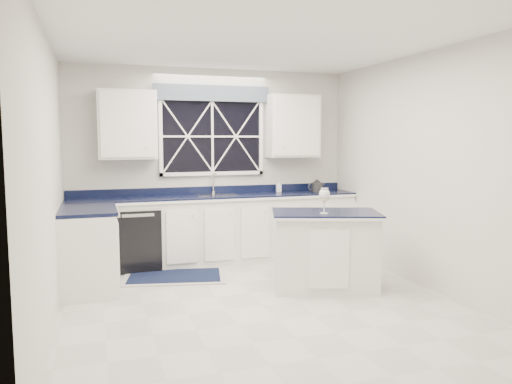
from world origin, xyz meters
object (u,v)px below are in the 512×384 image
object	(u,v)px
faucet	(214,183)
wine_glass	(324,196)
soap_bottle	(279,186)
dishwasher	(137,238)
island	(325,250)
kettle	(317,186)

from	to	relation	value
faucet	wine_glass	size ratio (longest dim) A/B	1.06
wine_glass	soap_bottle	distance (m)	1.89
dishwasher	faucet	bearing A→B (deg)	10.02
dishwasher	island	xyz separation A→B (m)	(1.98, -1.60, 0.04)
dishwasher	island	bearing A→B (deg)	-39.00
island	soap_bottle	xyz separation A→B (m)	(0.10, 1.76, 0.57)
faucet	soap_bottle	world-z (taller)	faucet
wine_glass	faucet	bearing A→B (deg)	112.59
dishwasher	faucet	distance (m)	1.31
wine_glass	kettle	bearing A→B (deg)	67.44
wine_glass	dishwasher	bearing A→B (deg)	137.76
wine_glass	soap_bottle	bearing A→B (deg)	84.74
kettle	soap_bottle	size ratio (longest dim) A/B	1.64
dishwasher	kettle	distance (m)	2.69
dishwasher	wine_glass	world-z (taller)	wine_glass
dishwasher	soap_bottle	size ratio (longest dim) A/B	5.01
dishwasher	kettle	xyz separation A→B (m)	(2.62, 0.01, 0.62)
dishwasher	island	distance (m)	2.54
kettle	wine_glass	world-z (taller)	wine_glass
dishwasher	wine_glass	size ratio (longest dim) A/B	2.88
island	kettle	bearing A→B (deg)	86.84
kettle	wine_glass	xyz separation A→B (m)	(-0.72, -1.73, 0.06)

